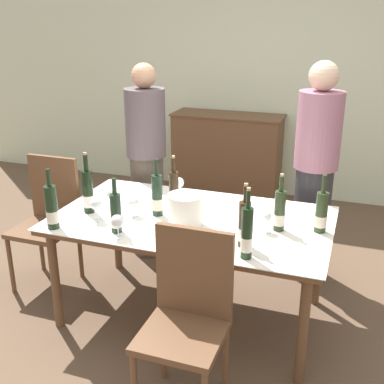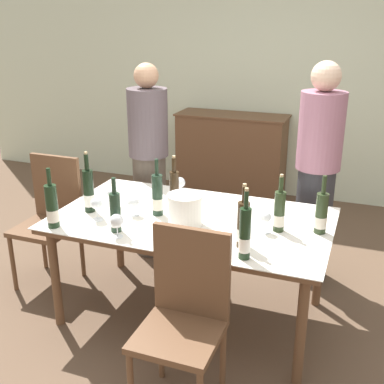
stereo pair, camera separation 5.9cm
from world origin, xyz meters
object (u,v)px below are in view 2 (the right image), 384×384
wine_glass_1 (180,183)px  person_host (149,163)px  wine_glass_4 (265,218)px  chair_near_front (185,310)px  wine_bottle_5 (321,214)px  wine_bottle_8 (157,196)px  wine_bottle_4 (52,207)px  wine_glass_2 (96,204)px  wine_glass_5 (117,221)px  dining_table (192,226)px  wine_bottle_6 (243,226)px  wine_bottle_3 (174,191)px  sideboard_cabinet (231,156)px  wine_glass_0 (112,194)px  chair_left_end (51,212)px  wine_bottle_0 (245,235)px  wine_bottle_1 (89,192)px  wine_bottle_2 (115,213)px  ice_bucket (185,209)px  wine_bottle_7 (279,212)px  person_guest_left (317,176)px  wine_glass_3 (134,203)px

wine_glass_1 → person_host: 0.63m
wine_glass_4 → chair_near_front: 0.79m
wine_bottle_5 → wine_bottle_8: bearing=-174.9°
wine_bottle_4 → wine_glass_2: wine_bottle_4 is taller
wine_bottle_8 → chair_near_front: bearing=-56.5°
wine_glass_4 → wine_glass_2: bearing=-169.3°
wine_bottle_5 → wine_glass_5: 1.23m
dining_table → wine_bottle_8: (-0.23, -0.03, 0.20)m
wine_bottle_6 → wine_glass_5: (-0.73, -0.14, -0.03)m
wine_glass_2 → wine_glass_5: size_ratio=1.05×
wine_bottle_3 → person_host: (-0.51, 0.68, -0.05)m
sideboard_cabinet → wine_bottle_3: bearing=-83.4°
wine_bottle_5 → person_host: size_ratio=0.22×
wine_bottle_3 → wine_glass_0: size_ratio=2.81×
wine_bottle_5 → wine_bottle_6: (-0.39, -0.35, 0.01)m
chair_left_end → wine_bottle_0: bearing=-17.2°
wine_bottle_8 → wine_glass_1: wine_bottle_8 is taller
wine_glass_4 → chair_near_front: (-0.25, -0.70, -0.28)m
wine_bottle_3 → wine_glass_4: size_ratio=2.76×
dining_table → wine_bottle_1: wine_bottle_1 is taller
wine_bottle_2 → wine_glass_2: (-0.20, 0.11, -0.01)m
wine_bottle_3 → chair_near_front: bearing=-64.2°
dining_table → wine_bottle_4: bearing=-150.0°
chair_near_front → wine_glass_2: bearing=148.4°
dining_table → chair_left_end: chair_left_end is taller
wine_glass_0 → person_host: bearing=96.7°
wine_bottle_1 → wine_glass_4: 1.19m
dining_table → ice_bucket: 0.21m
wine_glass_4 → wine_bottle_3: bearing=167.0°
wine_bottle_0 → wine_bottle_7: bearing=76.0°
wine_glass_2 → chair_left_end: bearing=151.5°
wine_glass_4 → chair_near_front: chair_near_front is taller
wine_bottle_8 → wine_glass_5: bearing=-101.5°
wine_bottle_5 → chair_near_front: 1.04m
wine_bottle_1 → wine_bottle_4: 0.31m
wine_bottle_1 → person_host: (0.01, 0.92, -0.06)m
wine_glass_2 → dining_table: bearing=24.4°
ice_bucket → wine_bottle_6: wine_bottle_6 is taller
person_guest_left → wine_bottle_7: bearing=-98.4°
wine_bottle_6 → wine_glass_1: size_ratio=2.58×
wine_bottle_1 → wine_bottle_4: wine_bottle_1 is taller
wine_bottle_6 → chair_near_front: 0.58m
wine_bottle_7 → wine_glass_4: wine_bottle_7 is taller
dining_table → wine_bottle_3: 0.28m
wine_bottle_4 → wine_bottle_2: bearing=11.4°
wine_glass_3 → wine_bottle_0: bearing=-21.1°
wine_bottle_6 → person_host: person_host is taller
wine_glass_5 → wine_glass_3: bearing=100.4°
wine_bottle_7 → chair_left_end: wine_bottle_7 is taller
wine_glass_3 → chair_left_end: (-0.82, 0.19, -0.26)m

